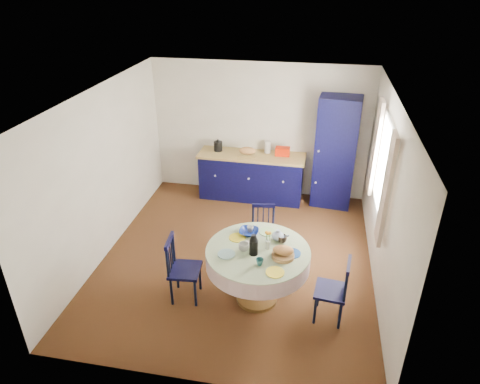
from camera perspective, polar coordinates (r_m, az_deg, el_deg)
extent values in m
plane|color=black|center=(6.63, -0.41, -8.68)|extent=(4.50, 4.50, 0.00)
plane|color=white|center=(5.51, -0.49, 12.66)|extent=(4.50, 4.50, 0.00)
cube|color=white|center=(8.01, 2.65, 8.20)|extent=(4.00, 0.02, 2.50)
cube|color=white|center=(6.61, -17.75, 2.39)|extent=(0.02, 4.50, 2.50)
cube|color=white|center=(5.96, 18.80, -0.65)|extent=(0.02, 4.50, 2.50)
plane|color=white|center=(6.12, 18.82, 2.73)|extent=(0.00, 1.20, 1.20)
cube|color=beige|center=(5.46, 18.90, 0.21)|extent=(0.05, 0.34, 1.45)
cube|color=beige|center=(6.73, 17.60, 5.68)|extent=(0.05, 0.34, 1.45)
cube|color=black|center=(8.08, 1.52, 2.01)|extent=(1.92, 0.60, 0.84)
cube|color=tan|center=(7.90, 1.56, 4.88)|extent=(1.98, 0.64, 0.04)
cube|color=#B31A03|center=(7.85, 5.70, 5.38)|extent=(0.26, 0.14, 0.16)
cube|color=tan|center=(7.86, 0.98, 5.02)|extent=(0.34, 0.25, 0.02)
ellipsoid|color=#C27C4B|center=(7.84, 0.98, 5.54)|extent=(0.31, 0.20, 0.13)
cylinder|color=silver|center=(7.95, 3.71, 6.00)|extent=(0.12, 0.12, 0.22)
cube|color=black|center=(7.80, 12.61, 5.13)|extent=(0.76, 0.58, 2.03)
cylinder|color=white|center=(7.52, 10.61, 5.28)|extent=(0.04, 0.02, 0.04)
cylinder|color=white|center=(7.77, 10.23, 1.14)|extent=(0.04, 0.02, 0.04)
cylinder|color=#543318|center=(5.90, 2.26, -13.86)|extent=(0.55, 0.55, 0.05)
cylinder|color=#543318|center=(5.66, 2.34, -11.07)|extent=(0.12, 0.12, 0.73)
cylinder|color=#543318|center=(5.43, 2.41, -7.96)|extent=(1.26, 1.26, 0.03)
cylinder|color=white|center=(5.48, 2.39, -8.77)|extent=(1.32, 1.32, 0.22)
cylinder|color=beige|center=(5.41, 2.42, -7.78)|extent=(1.32, 1.32, 0.01)
cylinder|color=#80ABAD|center=(5.33, -1.83, -8.27)|extent=(0.22, 0.22, 0.01)
cylinder|color=yellow|center=(5.06, 4.69, -10.62)|extent=(0.22, 0.22, 0.01)
cylinder|color=navy|center=(5.38, 6.93, -8.10)|extent=(0.22, 0.22, 0.01)
cylinder|color=#99C57F|center=(5.75, 3.67, -5.33)|extent=(0.22, 0.22, 0.01)
cylinder|color=yellow|center=(5.62, -0.36, -6.09)|extent=(0.22, 0.22, 0.01)
cylinder|color=olive|center=(5.30, 5.75, -8.43)|extent=(0.28, 0.28, 0.05)
ellipsoid|color=#C27C4B|center=(5.25, 5.79, -7.73)|extent=(0.26, 0.16, 0.11)
cube|color=silver|center=(5.49, 1.27, -6.90)|extent=(0.10, 0.07, 0.04)
cylinder|color=black|center=(5.70, -5.98, -13.27)|extent=(0.04, 0.04, 0.42)
cylinder|color=black|center=(5.95, -5.36, -11.17)|extent=(0.04, 0.04, 0.42)
cylinder|color=black|center=(5.77, -9.11, -12.97)|extent=(0.04, 0.04, 0.42)
cylinder|color=black|center=(6.01, -8.35, -10.92)|extent=(0.04, 0.04, 0.42)
cube|color=black|center=(5.71, -7.34, -10.29)|extent=(0.43, 0.44, 0.04)
cylinder|color=black|center=(5.48, -9.68, -9.26)|extent=(0.04, 0.04, 0.47)
cylinder|color=black|center=(5.74, -8.86, -7.28)|extent=(0.04, 0.04, 0.47)
cube|color=black|center=(5.48, -9.43, -6.43)|extent=(0.07, 0.37, 0.06)
cylinder|color=black|center=(5.55, -9.46, -8.94)|extent=(0.02, 0.02, 0.39)
cylinder|color=black|center=(5.62, -9.24, -8.41)|extent=(0.02, 0.02, 0.39)
cylinder|color=black|center=(5.69, -9.03, -7.89)|extent=(0.02, 0.02, 0.39)
cylinder|color=black|center=(6.41, 1.67, -7.97)|extent=(0.03, 0.03, 0.38)
cylinder|color=black|center=(6.42, 4.41, -8.01)|extent=(0.03, 0.03, 0.38)
cylinder|color=black|center=(6.65, 1.70, -6.53)|extent=(0.03, 0.03, 0.38)
cylinder|color=black|center=(6.65, 4.33, -6.57)|extent=(0.03, 0.03, 0.38)
cube|color=black|center=(6.41, 3.07, -5.72)|extent=(0.42, 0.41, 0.04)
cylinder|color=black|center=(6.43, 1.75, -3.31)|extent=(0.03, 0.03, 0.43)
cylinder|color=black|center=(6.44, 4.46, -3.35)|extent=(0.03, 0.03, 0.43)
cube|color=black|center=(6.33, 3.16, -1.81)|extent=(0.34, 0.08, 0.05)
cylinder|color=black|center=(6.44, 2.39, -3.46)|extent=(0.02, 0.02, 0.36)
cylinder|color=black|center=(6.44, 3.11, -3.47)|extent=(0.02, 0.02, 0.36)
cylinder|color=black|center=(6.44, 3.82, -3.48)|extent=(0.02, 0.02, 0.36)
cylinder|color=black|center=(5.77, 10.42, -13.19)|extent=(0.03, 0.03, 0.40)
cylinder|color=black|center=(5.53, 9.96, -15.31)|extent=(0.03, 0.03, 0.40)
cylinder|color=black|center=(5.76, 13.47, -13.63)|extent=(0.03, 0.03, 0.40)
cylinder|color=black|center=(5.52, 13.17, -15.78)|extent=(0.03, 0.03, 0.40)
cube|color=black|center=(5.50, 11.98, -12.75)|extent=(0.42, 0.44, 0.04)
cylinder|color=black|center=(5.48, 14.19, -10.13)|extent=(0.03, 0.03, 0.45)
cylinder|color=black|center=(5.23, 13.92, -12.23)|extent=(0.03, 0.03, 0.45)
cube|color=black|center=(5.23, 14.32, -9.39)|extent=(0.08, 0.36, 0.06)
cylinder|color=black|center=(5.43, 14.10, -10.77)|extent=(0.02, 0.02, 0.38)
cylinder|color=black|center=(5.36, 14.03, -11.32)|extent=(0.02, 0.02, 0.38)
cylinder|color=black|center=(5.30, 13.96, -11.88)|extent=(0.02, 0.02, 0.38)
imported|color=silver|center=(5.37, 0.52, -7.34)|extent=(0.14, 0.14, 0.11)
imported|color=#28656A|center=(5.15, 2.63, -9.29)|extent=(0.09, 0.09, 0.09)
imported|color=black|center=(5.55, 5.63, -6.25)|extent=(0.12, 0.12, 0.10)
imported|color=silver|center=(5.73, 1.36, -4.98)|extent=(0.09, 0.09, 0.08)
imported|color=navy|center=(5.69, 1.21, -5.35)|extent=(0.26, 0.26, 0.06)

